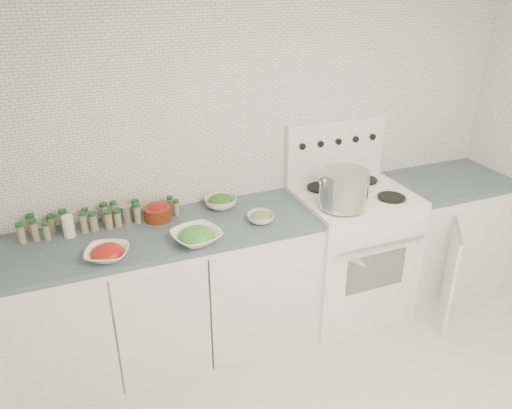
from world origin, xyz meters
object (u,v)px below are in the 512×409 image
stove (349,248)px  bowl_snowpea (196,236)px  bowl_tomato (107,253)px  stock_pot (344,187)px

stove → bowl_snowpea: stove is taller
bowl_tomato → bowl_snowpea: bowl_snowpea is taller
bowl_tomato → bowl_snowpea: bearing=-1.1°
stove → stock_pot: 0.63m
stock_pot → stove: bearing=41.4°
stock_pot → bowl_tomato: (-1.46, -0.01, -0.14)m
stove → stock_pot: size_ratio=4.16×
stove → stock_pot: bearing=-138.6°
stock_pot → bowl_tomato: stock_pot is taller
bowl_tomato → stove: bearing=6.3°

